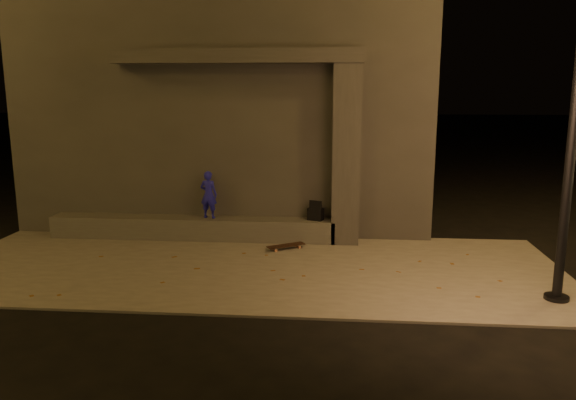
# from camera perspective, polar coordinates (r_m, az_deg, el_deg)

# --- Properties ---
(ground) EXTENTS (120.00, 120.00, 0.00)m
(ground) POSITION_cam_1_polar(r_m,az_deg,el_deg) (8.30, -6.03, -11.21)
(ground) COLOR black
(ground) RESTS_ON ground
(sidewalk) EXTENTS (11.00, 4.40, 0.04)m
(sidewalk) POSITION_cam_1_polar(r_m,az_deg,el_deg) (10.14, -3.87, -6.79)
(sidewalk) COLOR #68625C
(sidewalk) RESTS_ON ground
(building) EXTENTS (9.00, 5.10, 5.22)m
(building) POSITION_cam_1_polar(r_m,az_deg,el_deg) (14.24, -5.23, 9.06)
(building) COLOR #3C3A37
(building) RESTS_ON ground
(ledge) EXTENTS (6.00, 0.55, 0.45)m
(ledge) POSITION_cam_1_polar(r_m,az_deg,el_deg) (12.02, -9.69, -2.80)
(ledge) COLOR #52504B
(ledge) RESTS_ON sidewalk
(column) EXTENTS (0.55, 0.55, 3.60)m
(column) POSITION_cam_1_polar(r_m,az_deg,el_deg) (11.34, 5.93, 4.55)
(column) COLOR #3C3A37
(column) RESTS_ON sidewalk
(canopy) EXTENTS (5.00, 0.70, 0.28)m
(canopy) POSITION_cam_1_polar(r_m,az_deg,el_deg) (11.51, -5.25, 14.34)
(canopy) COLOR #3C3A37
(canopy) RESTS_ON column
(skateboarder) EXTENTS (0.40, 0.30, 0.99)m
(skateboarder) POSITION_cam_1_polar(r_m,az_deg,el_deg) (11.78, -8.07, 0.55)
(skateboarder) COLOR #1D1BB3
(skateboarder) RESTS_ON ledge
(backpack) EXTENTS (0.35, 0.29, 0.42)m
(backpack) POSITION_cam_1_polar(r_m,az_deg,el_deg) (11.56, 2.83, -1.34)
(backpack) COLOR black
(backpack) RESTS_ON ledge
(skateboard) EXTENTS (0.76, 0.59, 0.09)m
(skateboard) POSITION_cam_1_polar(r_m,az_deg,el_deg) (11.09, -0.20, -4.67)
(skateboard) COLOR black
(skateboard) RESTS_ON sidewalk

